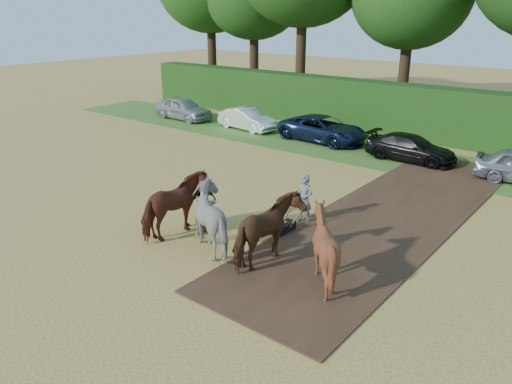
{
  "coord_description": "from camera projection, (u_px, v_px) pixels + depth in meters",
  "views": [
    {
      "loc": [
        8.04,
        -9.04,
        7.0
      ],
      "look_at": [
        -1.48,
        2.85,
        1.4
      ],
      "focal_mm": 35.0,
      "sensor_mm": 36.0,
      "label": 1
    }
  ],
  "objects": [
    {
      "name": "spectator_far",
      "position": [
        203.0,
        202.0,
        16.92
      ],
      "size": [
        0.67,
        1.06,
        1.68
      ],
      "primitive_type": "imported",
      "rotation": [
        0.0,
        0.0,
        1.29
      ],
      "color": "#292C36",
      "rests_on": "ground"
    },
    {
      "name": "grass_verge",
      "position": [
        424.0,
        163.0,
        24.01
      ],
      "size": [
        50.0,
        5.0,
        0.03
      ],
      "primitive_type": "cube",
      "color": "#38601E",
      "rests_on": "ground"
    },
    {
      "name": "plough_team",
      "position": [
        245.0,
        225.0,
        14.71
      ],
      "size": [
        6.66,
        4.94,
        2.05
      ],
      "color": "maroon",
      "rests_on": "ground"
    },
    {
      "name": "spectator_near",
      "position": [
        206.0,
        208.0,
        16.17
      ],
      "size": [
        0.77,
        0.95,
        1.86
      ],
      "primitive_type": "imported",
      "rotation": [
        0.0,
        0.0,
        1.65
      ],
      "color": "#C2B498",
      "rests_on": "ground"
    },
    {
      "name": "hedgerow",
      "position": [
        459.0,
        118.0,
        26.8
      ],
      "size": [
        46.0,
        1.6,
        3.0
      ],
      "primitive_type": "cube",
      "color": "#14380F",
      "rests_on": "ground"
    },
    {
      "name": "earth_strip",
      "position": [
        392.0,
        215.0,
        18.0
      ],
      "size": [
        4.5,
        17.0,
        0.05
      ],
      "primitive_type": "cube",
      "color": "#472D1C",
      "rests_on": "ground"
    },
    {
      "name": "parked_cars",
      "position": [
        414.0,
        147.0,
        24.21
      ],
      "size": [
        36.1,
        3.47,
        1.48
      ],
      "color": "#A9ABB0",
      "rests_on": "ground"
    },
    {
      "name": "ground",
      "position": [
        233.0,
        279.0,
        13.76
      ],
      "size": [
        120.0,
        120.0,
        0.0
      ],
      "primitive_type": "plane",
      "color": "gold",
      "rests_on": "ground"
    }
  ]
}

